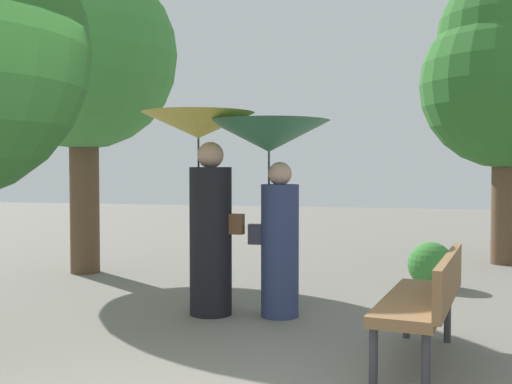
{
  "coord_description": "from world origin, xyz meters",
  "views": [
    {
      "loc": [
        1.54,
        -2.81,
        1.47
      ],
      "look_at": [
        0.0,
        3.51,
        1.21
      ],
      "focal_mm": 43.04,
      "sensor_mm": 36.0,
      "label": 1
    }
  ],
  "objects_px": {
    "person_left": "(204,177)",
    "person_right": "(272,170)",
    "park_bench": "(427,297)",
    "tree_near_right": "(506,69)",
    "tree_near_left": "(83,37)"
  },
  "relations": [
    {
      "from": "park_bench",
      "to": "tree_near_right",
      "type": "height_order",
      "value": "tree_near_right"
    },
    {
      "from": "tree_near_left",
      "to": "person_left",
      "type": "bearing_deg",
      "value": -38.61
    },
    {
      "from": "person_left",
      "to": "person_right",
      "type": "height_order",
      "value": "person_left"
    },
    {
      "from": "park_bench",
      "to": "tree_near_left",
      "type": "relative_size",
      "value": 0.32
    },
    {
      "from": "person_left",
      "to": "person_right",
      "type": "distance_m",
      "value": 0.69
    },
    {
      "from": "person_left",
      "to": "park_bench",
      "type": "height_order",
      "value": "person_left"
    },
    {
      "from": "park_bench",
      "to": "person_right",
      "type": "bearing_deg",
      "value": -120.53
    },
    {
      "from": "person_left",
      "to": "tree_near_left",
      "type": "bearing_deg",
      "value": 52.41
    },
    {
      "from": "park_bench",
      "to": "tree_near_left",
      "type": "height_order",
      "value": "tree_near_left"
    },
    {
      "from": "person_left",
      "to": "tree_near_left",
      "type": "relative_size",
      "value": 0.41
    },
    {
      "from": "park_bench",
      "to": "tree_near_left",
      "type": "bearing_deg",
      "value": -114.61
    },
    {
      "from": "person_right",
      "to": "park_bench",
      "type": "height_order",
      "value": "person_right"
    },
    {
      "from": "person_right",
      "to": "tree_near_left",
      "type": "height_order",
      "value": "tree_near_left"
    },
    {
      "from": "person_left",
      "to": "person_right",
      "type": "relative_size",
      "value": 1.05
    },
    {
      "from": "person_right",
      "to": "park_bench",
      "type": "distance_m",
      "value": 2.1
    }
  ]
}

